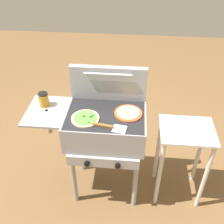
{
  "coord_description": "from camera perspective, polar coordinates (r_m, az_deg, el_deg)",
  "views": [
    {
      "loc": [
        0.2,
        -1.65,
        2.19
      ],
      "look_at": [
        0.05,
        0.0,
        0.92
      ],
      "focal_mm": 42.61,
      "sensor_mm": 36.0,
      "label": 1
    }
  ],
  "objects": [
    {
      "name": "pizza_veggie",
      "position": [
        2.06,
        -5.71,
        -1.32
      ],
      "size": [
        0.22,
        0.22,
        0.03
      ],
      "color": "#E0C17F",
      "rests_on": "grill"
    },
    {
      "name": "ground_plane",
      "position": [
        2.75,
        -1.08,
        -15.32
      ],
      "size": [
        8.0,
        8.0,
        0.0
      ],
      "primitive_type": "plane",
      "color": "brown"
    },
    {
      "name": "sauce_jar",
      "position": [
        2.23,
        -14.45,
        2.63
      ],
      "size": [
        0.08,
        0.08,
        0.12
      ],
      "color": "#B77A1E",
      "rests_on": "grill"
    },
    {
      "name": "pizza_cheese",
      "position": [
        2.1,
        3.49,
        -0.2
      ],
      "size": [
        0.22,
        0.22,
        0.03
      ],
      "color": "#C64723",
      "rests_on": "grill"
    },
    {
      "name": "grill_lid_open",
      "position": [
        2.19,
        -0.79,
        6.2
      ],
      "size": [
        0.63,
        0.08,
        0.3
      ],
      "color": "gray",
      "rests_on": "grill"
    },
    {
      "name": "prep_table",
      "position": [
        2.37,
        15.01,
        -7.82
      ],
      "size": [
        0.44,
        0.36,
        0.79
      ],
      "color": "beige",
      "rests_on": "ground_plane"
    },
    {
      "name": "spatula",
      "position": [
        1.97,
        -0.55,
        -3.24
      ],
      "size": [
        0.27,
        0.11,
        0.02
      ],
      "color": "#B7BABF",
      "rests_on": "grill"
    },
    {
      "name": "grill",
      "position": [
        2.19,
        -1.68,
        -3.37
      ],
      "size": [
        0.96,
        0.53,
        0.9
      ],
      "color": "gray",
      "rests_on": "ground_plane"
    }
  ]
}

